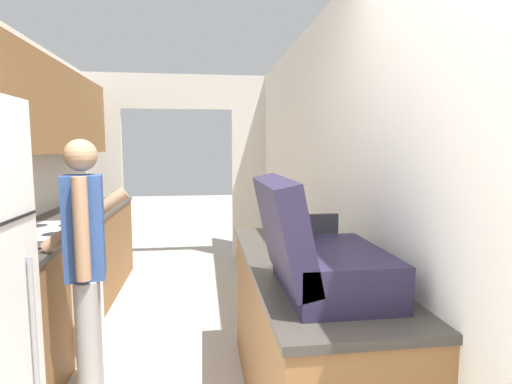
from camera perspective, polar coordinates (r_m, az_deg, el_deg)
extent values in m
cube|color=brown|center=(3.79, -28.90, 10.65)|extent=(0.32, 3.23, 0.77)
cube|color=white|center=(2.72, 11.32, 0.08)|extent=(0.06, 6.96, 2.50)
cube|color=white|center=(5.66, -21.68, 0.70)|extent=(0.65, 0.06, 2.05)
cube|color=white|center=(5.54, -0.06, 1.03)|extent=(0.65, 0.06, 2.05)
cube|color=white|center=(5.53, -11.28, 13.89)|extent=(2.75, 0.06, 0.45)
cube|color=brown|center=(4.64, -22.65, -7.82)|extent=(0.60, 1.61, 0.89)
cube|color=#3D3833|center=(4.56, -22.88, -2.16)|extent=(0.62, 1.62, 0.03)
cube|color=brown|center=(2.42, 6.85, -20.72)|extent=(0.60, 1.81, 0.89)
cube|color=#3D3833|center=(2.24, 7.01, -10.18)|extent=(0.62, 1.84, 0.03)
cylinder|color=#99999E|center=(2.07, -29.10, -17.46)|extent=(0.02, 0.02, 0.70)
cube|color=white|center=(3.54, -27.55, -12.12)|extent=(0.62, 0.76, 0.92)
cube|color=black|center=(3.45, -22.52, -12.37)|extent=(0.01, 0.52, 0.28)
cylinder|color=#B7B7BC|center=(3.38, -22.36, -8.68)|extent=(0.02, 0.61, 0.02)
cube|color=white|center=(3.53, -32.43, -3.58)|extent=(0.04, 0.76, 0.14)
cylinder|color=#232328|center=(3.24, -26.90, -5.42)|extent=(0.16, 0.16, 0.01)
cylinder|color=#232328|center=(3.55, -25.12, -4.34)|extent=(0.16, 0.16, 0.01)
cylinder|color=#232328|center=(3.33, -30.95, -5.33)|extent=(0.16, 0.16, 0.01)
cylinder|color=#232328|center=(3.63, -28.87, -4.30)|extent=(0.16, 0.16, 0.01)
cylinder|color=#9E9E9E|center=(2.63, -22.82, -19.97)|extent=(0.15, 0.15, 0.79)
cylinder|color=#9E9E9E|center=(2.78, -22.52, -18.44)|extent=(0.15, 0.15, 0.79)
cube|color=#335193|center=(2.49, -23.35, -4.59)|extent=(0.24, 0.24, 0.60)
cylinder|color=tan|center=(2.35, -23.69, -4.89)|extent=(0.09, 0.09, 0.57)
cylinder|color=tan|center=(2.63, -23.09, -3.69)|extent=(0.51, 0.17, 0.39)
sphere|color=tan|center=(2.45, -23.78, 4.83)|extent=(0.18, 0.18, 0.18)
cube|color=#231E38|center=(1.78, 10.93, -10.93)|extent=(0.42, 0.59, 0.19)
cube|color=#231E38|center=(1.68, 3.91, -5.26)|extent=(0.19, 0.59, 0.43)
cube|color=#2D2D33|center=(2.04, 8.23, -4.53)|extent=(0.25, 0.02, 0.10)
cube|color=#33894C|center=(2.29, 6.60, -9.14)|extent=(0.21, 0.30, 0.02)
cube|color=black|center=(2.27, 6.56, -8.79)|extent=(0.23, 0.32, 0.02)
cube|color=#B7B7BC|center=(4.12, -23.68, -2.78)|extent=(0.04, 0.20, 0.00)
cube|color=black|center=(3.97, -24.30, -3.02)|extent=(0.03, 0.11, 0.02)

